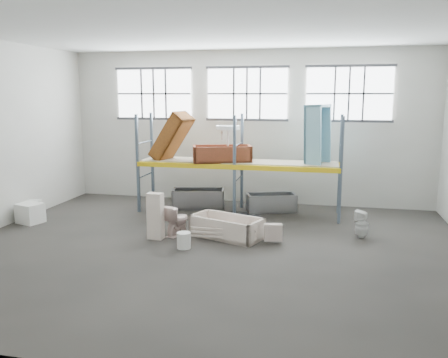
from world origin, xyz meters
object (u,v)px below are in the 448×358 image
(bathtub_beige, at_px, (227,227))
(blue_tub_upright, at_px, (318,136))
(steel_tub_right, at_px, (271,202))
(steel_tub_left, at_px, (199,198))
(bucket, at_px, (184,240))
(cistern_tall, at_px, (156,216))
(carton_near, at_px, (30,213))
(toilet_white, at_px, (362,224))
(rust_tub_flat, at_px, (222,154))
(toilet_beige, at_px, (176,220))

(bathtub_beige, height_order, blue_tub_upright, blue_tub_upright)
(steel_tub_right, bearing_deg, steel_tub_left, -178.80)
(blue_tub_upright, height_order, bucket, blue_tub_upright)
(cistern_tall, distance_m, carton_near, 4.06)
(carton_near, bearing_deg, blue_tub_upright, 17.69)
(toilet_white, height_order, rust_tub_flat, rust_tub_flat)
(blue_tub_upright, bearing_deg, bucket, -128.61)
(rust_tub_flat, distance_m, blue_tub_upright, 2.86)
(bathtub_beige, bearing_deg, toilet_white, 31.62)
(toilet_beige, bearing_deg, steel_tub_left, -67.85)
(toilet_white, relative_size, carton_near, 1.11)
(toilet_beige, relative_size, steel_tub_right, 0.54)
(toilet_white, bearing_deg, blue_tub_upright, -130.71)
(toilet_white, bearing_deg, bathtub_beige, -61.38)
(steel_tub_left, relative_size, carton_near, 2.53)
(cistern_tall, distance_m, blue_tub_upright, 5.27)
(bathtub_beige, xyz_separation_m, toilet_white, (3.34, 0.67, 0.09))
(rust_tub_flat, xyz_separation_m, carton_near, (-5.04, -2.28, -1.54))
(steel_tub_right, distance_m, rust_tub_flat, 2.18)
(steel_tub_left, xyz_separation_m, steel_tub_right, (2.33, 0.05, -0.03))
(cistern_tall, distance_m, rust_tub_flat, 3.32)
(toilet_white, height_order, carton_near, toilet_white)
(bathtub_beige, bearing_deg, steel_tub_left, 138.62)
(steel_tub_right, height_order, rust_tub_flat, rust_tub_flat)
(bathtub_beige, distance_m, blue_tub_upright, 3.98)
(toilet_beige, distance_m, rust_tub_flat, 2.92)
(toilet_white, bearing_deg, rust_tub_flat, -95.93)
(cistern_tall, height_order, bucket, cistern_tall)
(toilet_beige, relative_size, blue_tub_upright, 0.45)
(blue_tub_upright, height_order, carton_near, blue_tub_upright)
(toilet_beige, distance_m, steel_tub_left, 2.94)
(toilet_beige, bearing_deg, toilet_white, -152.99)
(steel_tub_right, bearing_deg, bathtub_beige, -105.27)
(toilet_beige, relative_size, steel_tub_left, 0.49)
(cistern_tall, height_order, steel_tub_right, cistern_tall)
(toilet_beige, height_order, steel_tub_left, toilet_beige)
(rust_tub_flat, bearing_deg, steel_tub_right, 19.32)
(bucket, bearing_deg, carton_near, 166.54)
(toilet_beige, relative_size, bucket, 2.09)
(cistern_tall, height_order, carton_near, cistern_tall)
(bathtub_beige, bearing_deg, cistern_tall, -142.79)
(bathtub_beige, height_order, steel_tub_left, steel_tub_left)
(bathtub_beige, height_order, carton_near, carton_near)
(toilet_beige, distance_m, toilet_white, 4.71)
(cistern_tall, bearing_deg, toilet_white, 19.28)
(toilet_beige, bearing_deg, blue_tub_upright, -124.30)
(toilet_white, bearing_deg, steel_tub_right, -113.82)
(steel_tub_right, relative_size, rust_tub_flat, 0.86)
(rust_tub_flat, xyz_separation_m, bucket, (-0.14, -3.46, -1.63))
(blue_tub_upright, bearing_deg, steel_tub_left, 176.21)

